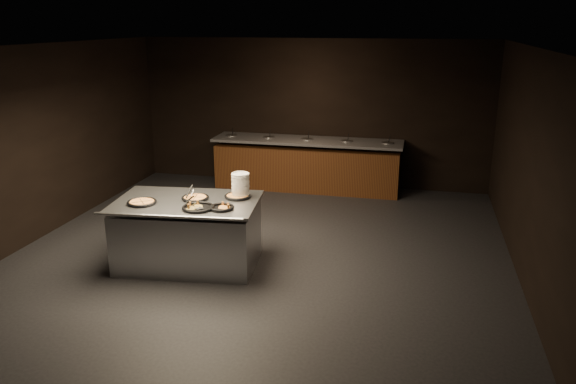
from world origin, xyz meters
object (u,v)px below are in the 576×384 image
at_px(plate_stack, 241,185).
at_px(pan_veggie_whole, 142,202).
at_px(serving_counter, 188,234).
at_px(pan_cheese_whole, 195,198).

bearing_deg(plate_stack, pan_veggie_whole, -152.64).
bearing_deg(serving_counter, plate_stack, 22.28).
relative_size(pan_veggie_whole, pan_cheese_whole, 1.05).
distance_m(serving_counter, plate_stack, 0.98).
distance_m(serving_counter, pan_cheese_whole, 0.51).
height_order(plate_stack, pan_veggie_whole, plate_stack).
bearing_deg(pan_veggie_whole, plate_stack, 27.36).
bearing_deg(serving_counter, pan_veggie_whole, -160.48).
bearing_deg(pan_veggie_whole, pan_cheese_whole, 29.22).
distance_m(plate_stack, pan_veggie_whole, 1.33).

